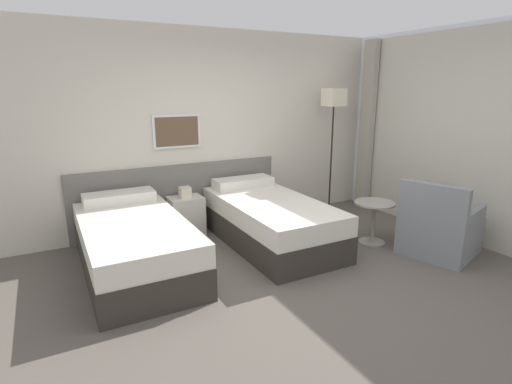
% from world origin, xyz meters
% --- Properties ---
extents(ground_plane, '(16.00, 16.00, 0.00)m').
position_xyz_m(ground_plane, '(0.00, 0.00, 0.00)').
color(ground_plane, '#5B544C').
extents(wall_headboard, '(10.00, 0.10, 2.70)m').
position_xyz_m(wall_headboard, '(-0.04, 2.14, 1.30)').
color(wall_headboard, beige).
rests_on(wall_headboard, ground_plane).
extents(wall_window, '(0.21, 4.61, 2.70)m').
position_xyz_m(wall_window, '(2.52, -0.08, 1.34)').
color(wall_window, white).
rests_on(wall_window, ground_plane).
extents(bed_near_door, '(1.04, 2.04, 0.70)m').
position_xyz_m(bed_near_door, '(-1.47, 1.07, 0.29)').
color(bed_near_door, '#332D28').
rests_on(bed_near_door, ground_plane).
extents(bed_near_window, '(1.04, 2.04, 0.70)m').
position_xyz_m(bed_near_window, '(0.22, 1.07, 0.29)').
color(bed_near_window, '#332D28').
rests_on(bed_near_window, ground_plane).
extents(nightstand, '(0.44, 0.34, 0.66)m').
position_xyz_m(nightstand, '(-0.62, 1.86, 0.27)').
color(nightstand, beige).
rests_on(nightstand, ground_plane).
extents(floor_lamp, '(0.27, 0.27, 1.92)m').
position_xyz_m(floor_lamp, '(1.68, 1.72, 1.66)').
color(floor_lamp, black).
rests_on(floor_lamp, ground_plane).
extents(side_table, '(0.50, 0.50, 0.54)m').
position_xyz_m(side_table, '(1.37, 0.44, 0.38)').
color(side_table, gray).
rests_on(side_table, ground_plane).
extents(armchair, '(0.99, 0.96, 0.91)m').
position_xyz_m(armchair, '(1.81, -0.18, 0.28)').
color(armchair, gray).
rests_on(armchair, ground_plane).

